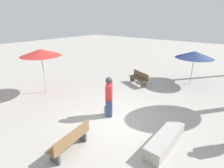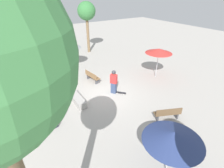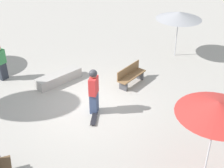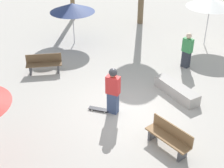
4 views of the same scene
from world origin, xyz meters
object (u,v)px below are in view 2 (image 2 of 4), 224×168
bench_near (168,114)px  bystander_watching (53,115)px  shade_umbrella_navy (173,137)px  shade_umbrella_grey (69,46)px  skater_main (114,81)px  skateboard (121,93)px  bench_far (92,77)px  palm_tree_left (86,12)px  shade_umbrella_red (159,51)px  concrete_ledge (77,99)px

bench_near → bystander_watching: bearing=176.2°
shade_umbrella_navy → shade_umbrella_grey: (-0.77, -13.10, 0.19)m
skater_main → bystander_watching: (4.86, 1.28, -0.15)m
skateboard → bench_far: (0.87, -2.95, 0.37)m
bench_far → palm_tree_left: 9.13m
bench_near → shade_umbrella_red: shade_umbrella_red is taller
palm_tree_left → shade_umbrella_red: bearing=101.0°
palm_tree_left → bystander_watching: palm_tree_left is taller
shade_umbrella_grey → concrete_ledge: bearing=72.4°
shade_umbrella_navy → shade_umbrella_red: size_ratio=0.92×
concrete_ledge → palm_tree_left: size_ratio=0.37×
shade_umbrella_red → palm_tree_left: palm_tree_left is taller
skateboard → bench_near: bench_near is taller
bench_near → palm_tree_left: 15.00m
shade_umbrella_grey → bystander_watching: bearing=62.8°
palm_tree_left → shade_umbrella_grey: bearing=43.5°
shade_umbrella_grey → skateboard: bearing=100.5°
bench_near → palm_tree_left: (-1.82, -14.28, 4.23)m
skater_main → palm_tree_left: palm_tree_left is taller
bench_far → skater_main: bearing=2.8°
skateboard → shade_umbrella_red: (-4.31, -0.66, 2.33)m
palm_tree_left → bystander_watching: 14.14m
concrete_ledge → skateboard: bearing=167.2°
palm_tree_left → skater_main: bearing=74.2°
shade_umbrella_navy → palm_tree_left: bearing=-105.1°
shade_umbrella_grey → bystander_watching: size_ratio=1.40×
shade_umbrella_navy → bench_near: bearing=-138.7°
shade_umbrella_navy → shade_umbrella_grey: size_ratio=1.00×
skateboard → bench_near: (-0.61, 3.95, 0.37)m
concrete_ledge → shade_umbrella_red: shade_umbrella_red is taller
bench_near → shade_umbrella_navy: size_ratio=0.69×
skater_main → bench_far: 2.68m
skater_main → shade_umbrella_red: size_ratio=0.72×
shade_umbrella_red → bystander_watching: size_ratio=1.53×
shade_umbrella_navy → concrete_ledge: bearing=-80.6°
skateboard → bench_near: size_ratio=0.45×
skater_main → shade_umbrella_navy: bearing=-47.2°
bystander_watching → skateboard: bearing=89.5°
concrete_ledge → bench_near: bearing=129.2°
bench_near → shade_umbrella_grey: shade_umbrella_grey is taller
skater_main → bystander_watching: bearing=-108.5°
concrete_ledge → bench_far: (-2.34, -2.22, 0.20)m
skater_main → bench_near: bearing=-20.2°
skateboard → shade_umbrella_grey: bearing=149.1°
skateboard → shade_umbrella_navy: bearing=-59.4°
skater_main → bench_far: (0.47, -2.58, -0.57)m
bench_far → shade_umbrella_red: size_ratio=0.64×
skater_main → bench_near: (-1.00, 4.32, -0.57)m
concrete_ledge → shade_umbrella_red: size_ratio=0.84×
skater_main → palm_tree_left: bearing=130.9°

